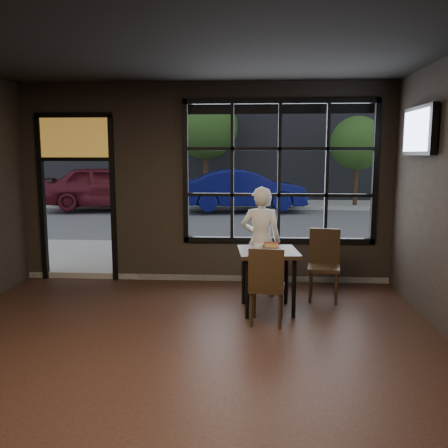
# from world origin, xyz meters

# --- Properties ---
(floor) EXTENTS (6.00, 7.00, 0.02)m
(floor) POSITION_xyz_m (0.00, 0.00, -0.01)
(floor) COLOR black
(floor) RESTS_ON ground
(ceiling) EXTENTS (6.00, 7.00, 0.02)m
(ceiling) POSITION_xyz_m (0.00, 0.00, 3.21)
(ceiling) COLOR black
(ceiling) RESTS_ON ground
(window_frame) EXTENTS (3.06, 0.12, 2.28)m
(window_frame) POSITION_xyz_m (1.20, 3.50, 1.80)
(window_frame) COLOR black
(window_frame) RESTS_ON ground
(stained_transom) EXTENTS (1.20, 0.06, 0.70)m
(stained_transom) POSITION_xyz_m (-2.10, 3.50, 2.35)
(stained_transom) COLOR orange
(stained_transom) RESTS_ON ground
(street_asphalt) EXTENTS (60.00, 41.00, 0.04)m
(street_asphalt) POSITION_xyz_m (0.00, 24.00, -0.02)
(street_asphalt) COLOR #545456
(street_asphalt) RESTS_ON ground
(building_across) EXTENTS (28.00, 12.00, 15.00)m
(building_across) POSITION_xyz_m (0.00, 23.00, 7.50)
(building_across) COLOR #5B5956
(building_across) RESTS_ON ground
(cafe_table) EXTENTS (0.84, 0.84, 0.83)m
(cafe_table) POSITION_xyz_m (0.99, 2.05, 0.42)
(cafe_table) COLOR black
(cafe_table) RESTS_ON floor
(chair_near) EXTENTS (0.46, 0.46, 0.98)m
(chair_near) POSITION_xyz_m (0.97, 1.58, 0.49)
(chair_near) COLOR black
(chair_near) RESTS_ON floor
(chair_window) EXTENTS (0.50, 0.50, 1.01)m
(chair_window) POSITION_xyz_m (1.81, 2.56, 0.51)
(chair_window) COLOR black
(chair_window) RESTS_ON floor
(man) EXTENTS (0.61, 0.42, 1.62)m
(man) POSITION_xyz_m (0.91, 2.78, 0.81)
(man) COLOR silver
(man) RESTS_ON floor
(hotdog) EXTENTS (0.20, 0.09, 0.06)m
(hotdog) POSITION_xyz_m (1.05, 2.27, 0.86)
(hotdog) COLOR tan
(hotdog) RESTS_ON cafe_table
(cup) EXTENTS (0.14, 0.14, 0.10)m
(cup) POSITION_xyz_m (0.86, 1.98, 0.88)
(cup) COLOR silver
(cup) RESTS_ON cafe_table
(tv) EXTENTS (0.12, 1.07, 0.63)m
(tv) POSITION_xyz_m (2.93, 2.27, 2.38)
(tv) COLOR black
(tv) RESTS_ON wall_right
(navy_car) EXTENTS (4.51, 2.10, 1.43)m
(navy_car) POSITION_xyz_m (0.45, 12.77, 0.82)
(navy_car) COLOR #0A0D4A
(navy_car) RESTS_ON street_asphalt
(maroon_car) EXTENTS (4.80, 2.40, 1.57)m
(maroon_car) POSITION_xyz_m (-4.48, 12.79, 0.88)
(maroon_car) COLOR #54121A
(maroon_car) RESTS_ON street_asphalt
(tree_left) EXTENTS (2.61, 2.61, 4.45)m
(tree_left) POSITION_xyz_m (-1.17, 15.34, 3.13)
(tree_left) COLOR #332114
(tree_left) RESTS_ON street_asphalt
(tree_right) EXTENTS (2.05, 2.05, 3.50)m
(tree_right) POSITION_xyz_m (4.73, 14.50, 2.47)
(tree_right) COLOR #332114
(tree_right) RESTS_ON street_asphalt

